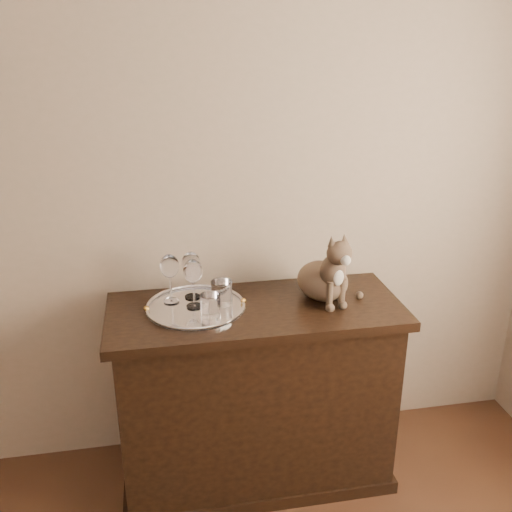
{
  "coord_description": "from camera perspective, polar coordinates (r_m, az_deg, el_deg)",
  "views": [
    {
      "loc": [
        0.22,
        -0.1,
        1.89
      ],
      "look_at": [
        0.6,
        1.95,
        1.07
      ],
      "focal_mm": 40.0,
      "sensor_mm": 36.0,
      "label": 1
    }
  ],
  "objects": [
    {
      "name": "tray",
      "position": [
        2.32,
        -6.04,
        -5.18
      ],
      "size": [
        0.4,
        0.4,
        0.01
      ],
      "primitive_type": "cylinder",
      "color": "white",
      "rests_on": "sideboard"
    },
    {
      "name": "wine_glass_b",
      "position": [
        2.36,
        -6.47,
        -1.89
      ],
      "size": [
        0.08,
        0.08,
        0.2
      ],
      "primitive_type": null,
      "color": "white",
      "rests_on": "tray"
    },
    {
      "name": "tumbler_a",
      "position": [
        2.22,
        -4.58,
        -4.94
      ],
      "size": [
        0.08,
        0.08,
        0.09
      ],
      "primitive_type": "cylinder",
      "color": "white",
      "rests_on": "tray"
    },
    {
      "name": "sideboard",
      "position": [
        2.54,
        -0.03,
        -13.71
      ],
      "size": [
        1.2,
        0.5,
        0.85
      ],
      "primitive_type": null,
      "color": "black",
      "rests_on": "ground"
    },
    {
      "name": "cat",
      "position": [
        2.35,
        6.74,
        -0.73
      ],
      "size": [
        0.37,
        0.35,
        0.31
      ],
      "primitive_type": null,
      "rotation": [
        0.0,
        0.0,
        0.23
      ],
      "color": "#4F412F",
      "rests_on": "sideboard"
    },
    {
      "name": "wine_glass_d",
      "position": [
        2.28,
        -6.27,
        -2.75
      ],
      "size": [
        0.08,
        0.08,
        0.2
      ],
      "primitive_type": null,
      "color": "white",
      "rests_on": "tray"
    },
    {
      "name": "wine_glass_a",
      "position": [
        2.33,
        -8.58,
        -2.23
      ],
      "size": [
        0.08,
        0.08,
        0.21
      ],
      "primitive_type": null,
      "color": "silver",
      "rests_on": "tray"
    },
    {
      "name": "tumbler_c",
      "position": [
        2.31,
        -3.45,
        -3.67
      ],
      "size": [
        0.09,
        0.09,
        0.1
      ],
      "primitive_type": "cylinder",
      "color": "silver",
      "rests_on": "tray"
    },
    {
      "name": "wall_back",
      "position": [
        2.42,
        -15.66,
        7.83
      ],
      "size": [
        4.0,
        0.1,
        2.7
      ],
      "primitive_type": "cube",
      "color": "tan",
      "rests_on": "ground"
    }
  ]
}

